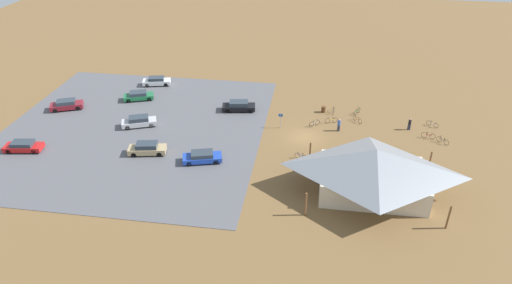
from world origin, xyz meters
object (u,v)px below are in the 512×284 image
object	(u,v)px
trash_bin	(324,109)
lot_sign	(281,118)
car_blue_front_row	(202,157)
car_white_mid_lot	(157,81)
car_tan_far_end	(147,149)
visitor_crossing_yard	(339,125)
bicycle_green_near_sign	(357,112)
car_black_back_corner	(239,106)
visitor_by_pavilion	(410,124)
bicycle_white_by_bin	(432,124)
bicycle_black_lone_east	(443,141)
car_maroon_aisle_side	(67,105)
bicycle_red_back_row	(428,136)
bicycle_blue_yard_left	(301,156)
car_red_second_row	(23,146)
car_green_end_stall	(138,96)
bicycle_silver_lone_west	(314,123)
bicycle_teal_yard_right	(333,110)
bicycle_orange_yard_front	(357,120)
car_silver_inner_stall	(139,121)
bike_pavilion	(374,168)
bicycle_yellow_edge_north	(331,120)

from	to	relation	value
trash_bin	lot_sign	xyz separation A→B (m)	(5.62, 5.52, 0.96)
lot_sign	car_blue_front_row	size ratio (longest dim) A/B	0.45
car_white_mid_lot	car_tan_far_end	distance (m)	20.94
visitor_crossing_yard	trash_bin	bearing A→B (deg)	-68.30
bicycle_green_near_sign	car_tan_far_end	distance (m)	29.41
car_black_back_corner	visitor_by_pavilion	bearing A→B (deg)	174.59
bicycle_white_by_bin	bicycle_black_lone_east	bearing A→B (deg)	95.75
lot_sign	car_maroon_aisle_side	xyz separation A→B (m)	(30.97, -1.03, -0.66)
bicycle_black_lone_east	lot_sign	bearing A→B (deg)	-2.92
car_white_mid_lot	bicycle_red_back_row	bearing A→B (deg)	164.35
trash_bin	bicycle_blue_yard_left	world-z (taller)	trash_bin
car_maroon_aisle_side	car_red_second_row	world-z (taller)	car_maroon_aisle_side
bicycle_black_lone_east	car_white_mid_lot	size ratio (longest dim) A/B	0.28
car_green_end_stall	car_black_back_corner	bearing A→B (deg)	174.93
car_tan_far_end	bicycle_silver_lone_west	bearing A→B (deg)	-153.03
bicycle_teal_yard_right	visitor_crossing_yard	distance (m)	5.23
car_tan_far_end	bicycle_teal_yard_right	bearing A→B (deg)	-147.16
car_maroon_aisle_side	trash_bin	bearing A→B (deg)	-173.00
visitor_by_pavilion	bicycle_green_near_sign	bearing A→B (deg)	-28.81
car_maroon_aisle_side	car_blue_front_row	world-z (taller)	car_maroon_aisle_side
car_white_mid_lot	visitor_by_pavilion	size ratio (longest dim) A/B	2.77
bicycle_orange_yard_front	bicycle_red_back_row	xyz separation A→B (m)	(-8.81, 3.22, 0.04)
car_green_end_stall	car_tan_far_end	bearing A→B (deg)	114.71
lot_sign	bicycle_white_by_bin	world-z (taller)	lot_sign
trash_bin	visitor_by_pavilion	bearing A→B (deg)	162.67
car_white_mid_lot	car_maroon_aisle_side	bearing A→B (deg)	45.81
bicycle_green_near_sign	visitor_by_pavilion	size ratio (longest dim) A/B	0.89
trash_bin	car_white_mid_lot	size ratio (longest dim) A/B	0.20
car_tan_far_end	bicycle_red_back_row	bearing A→B (deg)	-165.48
car_white_mid_lot	visitor_crossing_yard	distance (m)	30.73
car_maroon_aisle_side	car_green_end_stall	size ratio (longest dim) A/B	1.02
bicycle_white_by_bin	car_silver_inner_stall	distance (m)	39.38
trash_bin	lot_sign	size ratio (longest dim) A/B	0.41
lot_sign	bicycle_teal_yard_right	size ratio (longest dim) A/B	1.22
bicycle_teal_yard_right	car_green_end_stall	xyz separation A→B (m)	(28.92, -0.09, 0.30)
lot_sign	bicycle_white_by_bin	size ratio (longest dim) A/B	1.59
bicycle_white_by_bin	car_black_back_corner	bearing A→B (deg)	-1.80
bike_pavilion	visitor_crossing_yard	bearing A→B (deg)	-75.89
bicycle_silver_lone_west	car_maroon_aisle_side	xyz separation A→B (m)	(35.46, 0.13, 0.35)
bike_pavilion	bicycle_red_back_row	bearing A→B (deg)	-122.50
bicycle_orange_yard_front	bike_pavilion	bearing A→B (deg)	92.51
bicycle_green_near_sign	visitor_crossing_yard	size ratio (longest dim) A/B	0.85
car_white_mid_lot	visitor_by_pavilion	bearing A→B (deg)	166.31
bicycle_yellow_edge_north	bicycle_green_near_sign	xyz separation A→B (m)	(-3.59, -3.21, -0.01)
bicycle_orange_yard_front	visitor_by_pavilion	xyz separation A→B (m)	(-6.67, 1.23, 0.51)
bike_pavilion	car_red_second_row	bearing A→B (deg)	-3.15
bicycle_silver_lone_west	visitor_by_pavilion	bearing A→B (deg)	-176.19
bicycle_teal_yard_right	visitor_crossing_yard	world-z (taller)	visitor_crossing_yard
bicycle_teal_yard_right	car_red_second_row	world-z (taller)	car_red_second_row
bike_pavilion	car_maroon_aisle_side	bearing A→B (deg)	-18.16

